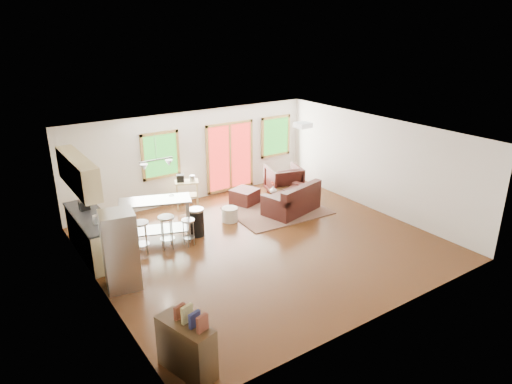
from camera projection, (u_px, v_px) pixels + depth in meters
floor at (263, 243)px, 10.79m from camera, size 7.50×7.00×0.02m
ceiling at (264, 135)px, 9.87m from camera, size 7.50×7.00×0.02m
back_wall at (193, 156)px, 13.05m from camera, size 7.50×0.02×2.60m
left_wall at (96, 232)px, 8.36m from camera, size 0.02×7.00×2.60m
right_wall at (377, 164)px, 12.31m from camera, size 0.02×7.00×2.60m
front_wall at (384, 253)px, 7.61m from camera, size 7.50×0.02×2.60m
window_left at (161, 155)px, 12.42m from camera, size 1.10×0.05×1.30m
french_doors at (230, 157)px, 13.72m from camera, size 1.60×0.05×2.10m
window_right at (276, 136)px, 14.47m from camera, size 1.10×0.05×1.30m
rug at (277, 210)px, 12.62m from camera, size 2.67×2.11×0.03m
loveseat at (293, 201)px, 12.42m from camera, size 1.72×1.23×0.83m
coffee_table at (288, 191)px, 13.08m from camera, size 1.10×0.77×0.40m
armchair at (284, 179)px, 13.67m from camera, size 1.15×1.11×0.98m
ottoman at (245, 196)px, 13.06m from camera, size 0.85×0.85×0.44m
pouf at (230, 214)px, 11.93m from camera, size 0.47×0.47×0.37m
vase at (273, 189)px, 12.75m from camera, size 0.25×0.26×0.34m
book at (292, 182)px, 13.21m from camera, size 0.23×0.10×0.31m
cabinets at (88, 216)px, 9.95m from camera, size 0.64×2.24×2.30m
refrigerator at (121, 250)px, 8.77m from camera, size 0.74×0.72×1.59m
island at (156, 213)px, 10.70m from camera, size 1.76×1.18×1.04m
cup at (172, 196)px, 10.86m from camera, size 0.14×0.12×0.12m
bar_stool_a at (141, 230)px, 10.12m from camera, size 0.44×0.44×0.77m
bar_stool_b at (166, 225)px, 10.36m from camera, size 0.45×0.45×0.79m
bar_stool_c at (188, 226)px, 10.54m from camera, size 0.37×0.37×0.65m
trash_can at (197, 222)px, 11.07m from camera, size 0.50×0.50×0.70m
kitchen_cart at (186, 185)px, 12.62m from camera, size 0.75×0.63×0.98m
bookshelf at (186, 347)px, 6.70m from camera, size 0.62×1.02×1.12m
ceiling_flush at (303, 125)px, 11.21m from camera, size 0.35×0.35×0.12m
pendant_light at (157, 164)px, 10.29m from camera, size 0.80×0.18×0.79m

